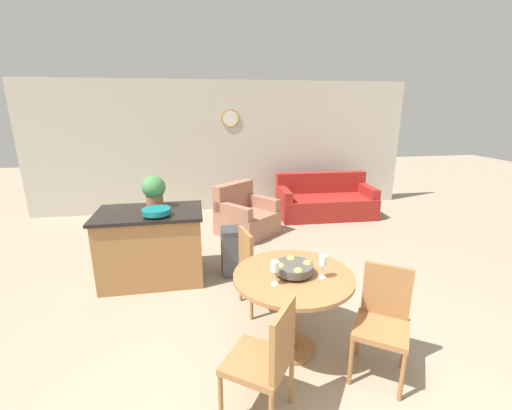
{
  "coord_description": "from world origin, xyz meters",
  "views": [
    {
      "loc": [
        -0.63,
        -1.79,
        2.2
      ],
      "look_at": [
        0.1,
        2.34,
        0.98
      ],
      "focal_mm": 24.0,
      "sensor_mm": 36.0,
      "label": 1
    }
  ],
  "objects_px": {
    "dining_chair_near_left": "(267,357)",
    "trash_bin": "(233,251)",
    "couch": "(325,202)",
    "armchair": "(245,217)",
    "wine_glass_right": "(323,261)",
    "teal_bowl": "(156,211)",
    "fruit_bowl": "(294,268)",
    "dining_chair_near_right": "(383,317)",
    "wine_glass_left": "(275,267)",
    "dining_table": "(293,292)",
    "dining_chair_far_side": "(256,265)",
    "potted_plant": "(154,190)",
    "kitchen_island": "(152,245)"
  },
  "relations": [
    {
      "from": "dining_chair_near_left",
      "to": "teal_bowl",
      "type": "bearing_deg",
      "value": 58.41
    },
    {
      "from": "wine_glass_right",
      "to": "teal_bowl",
      "type": "bearing_deg",
      "value": 134.32
    },
    {
      "from": "teal_bowl",
      "to": "dining_chair_near_left",
      "type": "bearing_deg",
      "value": -66.72
    },
    {
      "from": "fruit_bowl",
      "to": "teal_bowl",
      "type": "height_order",
      "value": "teal_bowl"
    },
    {
      "from": "dining_chair_near_left",
      "to": "trash_bin",
      "type": "relative_size",
      "value": 1.46
    },
    {
      "from": "dining_chair_near_right",
      "to": "dining_chair_far_side",
      "type": "distance_m",
      "value": 1.41
    },
    {
      "from": "trash_bin",
      "to": "dining_chair_near_right",
      "type": "bearing_deg",
      "value": -62.78
    },
    {
      "from": "dining_table",
      "to": "wine_glass_right",
      "type": "xyz_separation_m",
      "value": [
        0.22,
        -0.1,
        0.33
      ]
    },
    {
      "from": "dining_chair_near_right",
      "to": "couch",
      "type": "relative_size",
      "value": 0.48
    },
    {
      "from": "dining_chair_near_left",
      "to": "dining_chair_far_side",
      "type": "distance_m",
      "value": 1.41
    },
    {
      "from": "dining_chair_near_left",
      "to": "dining_chair_near_right",
      "type": "height_order",
      "value": "same"
    },
    {
      "from": "dining_chair_near_left",
      "to": "potted_plant",
      "type": "height_order",
      "value": "potted_plant"
    },
    {
      "from": "dining_chair_far_side",
      "to": "kitchen_island",
      "type": "relative_size",
      "value": 0.72
    },
    {
      "from": "dining_chair_near_right",
      "to": "teal_bowl",
      "type": "height_order",
      "value": "teal_bowl"
    },
    {
      "from": "dining_chair_near_right",
      "to": "armchair",
      "type": "relative_size",
      "value": 0.78
    },
    {
      "from": "dining_table",
      "to": "wine_glass_left",
      "type": "xyz_separation_m",
      "value": [
        -0.2,
        -0.14,
        0.33
      ]
    },
    {
      "from": "dining_chair_near_right",
      "to": "trash_bin",
      "type": "bearing_deg",
      "value": -27.64
    },
    {
      "from": "fruit_bowl",
      "to": "couch",
      "type": "bearing_deg",
      "value": 64.93
    },
    {
      "from": "wine_glass_right",
      "to": "couch",
      "type": "relative_size",
      "value": 0.11
    },
    {
      "from": "trash_bin",
      "to": "armchair",
      "type": "relative_size",
      "value": 0.53
    },
    {
      "from": "dining_chair_near_right",
      "to": "potted_plant",
      "type": "height_order",
      "value": "potted_plant"
    },
    {
      "from": "dining_chair_near_right",
      "to": "wine_glass_right",
      "type": "distance_m",
      "value": 0.66
    },
    {
      "from": "fruit_bowl",
      "to": "teal_bowl",
      "type": "relative_size",
      "value": 1.0
    },
    {
      "from": "dining_chair_far_side",
      "to": "wine_glass_right",
      "type": "bearing_deg",
      "value": 17.18
    },
    {
      "from": "couch",
      "to": "armchair",
      "type": "height_order",
      "value": "armchair"
    },
    {
      "from": "dining_chair_far_side",
      "to": "kitchen_island",
      "type": "xyz_separation_m",
      "value": [
        -1.2,
        0.91,
        -0.06
      ]
    },
    {
      "from": "wine_glass_left",
      "to": "potted_plant",
      "type": "bearing_deg",
      "value": 120.11
    },
    {
      "from": "wine_glass_right",
      "to": "kitchen_island",
      "type": "distance_m",
      "value": 2.43
    },
    {
      "from": "dining_chair_near_left",
      "to": "dining_chair_far_side",
      "type": "relative_size",
      "value": 1.0
    },
    {
      "from": "dining_chair_far_side",
      "to": "wine_glass_left",
      "type": "distance_m",
      "value": 0.96
    },
    {
      "from": "dining_table",
      "to": "dining_chair_near_left",
      "type": "distance_m",
      "value": 0.77
    },
    {
      "from": "dining_chair_far_side",
      "to": "potted_plant",
      "type": "height_order",
      "value": "potted_plant"
    },
    {
      "from": "dining_chair_far_side",
      "to": "armchair",
      "type": "relative_size",
      "value": 0.78
    },
    {
      "from": "dining_table",
      "to": "wine_glass_left",
      "type": "relative_size",
      "value": 5.16
    },
    {
      "from": "dining_chair_near_left",
      "to": "potted_plant",
      "type": "bearing_deg",
      "value": 56.28
    },
    {
      "from": "dining_chair_far_side",
      "to": "couch",
      "type": "distance_m",
      "value": 3.68
    },
    {
      "from": "dining_chair_near_right",
      "to": "wine_glass_right",
      "type": "relative_size",
      "value": 4.56
    },
    {
      "from": "dining_chair_near_right",
      "to": "couch",
      "type": "distance_m",
      "value": 4.36
    },
    {
      "from": "kitchen_island",
      "to": "wine_glass_left",
      "type": "bearing_deg",
      "value": -56.1
    },
    {
      "from": "dining_chair_near_right",
      "to": "wine_glass_left",
      "type": "xyz_separation_m",
      "value": [
        -0.87,
        0.24,
        0.41
      ]
    },
    {
      "from": "wine_glass_left",
      "to": "dining_table",
      "type": "bearing_deg",
      "value": 34.03
    },
    {
      "from": "wine_glass_right",
      "to": "teal_bowl",
      "type": "distance_m",
      "value": 2.16
    },
    {
      "from": "fruit_bowl",
      "to": "dining_chair_near_left",
      "type": "bearing_deg",
      "value": -119.59
    },
    {
      "from": "dining_chair_near_left",
      "to": "trash_bin",
      "type": "distance_m",
      "value": 2.29
    },
    {
      "from": "trash_bin",
      "to": "teal_bowl",
      "type": "bearing_deg",
      "value": -169.93
    },
    {
      "from": "armchair",
      "to": "teal_bowl",
      "type": "bearing_deg",
      "value": -167.58
    },
    {
      "from": "trash_bin",
      "to": "armchair",
      "type": "height_order",
      "value": "armchair"
    },
    {
      "from": "wine_glass_left",
      "to": "fruit_bowl",
      "type": "bearing_deg",
      "value": 33.91
    },
    {
      "from": "potted_plant",
      "to": "dining_chair_near_right",
      "type": "bearing_deg",
      "value": -47.68
    },
    {
      "from": "trash_bin",
      "to": "couch",
      "type": "distance_m",
      "value": 3.08
    }
  ]
}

